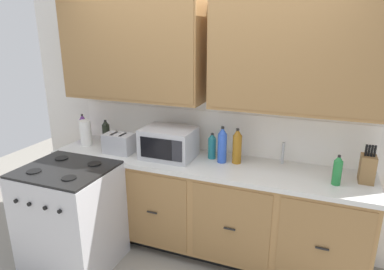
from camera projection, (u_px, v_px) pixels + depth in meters
The scene contains 15 objects.
ground_plane at pixel (190, 266), 3.08m from camera, with size 8.00×8.00×0.00m, color gray.
wall_unit at pixel (210, 80), 3.03m from camera, with size 4.09×0.40×2.38m.
counter_run at pixel (202, 205), 3.20m from camera, with size 2.92×0.64×0.91m.
stove_range at pixel (71, 217), 3.00m from camera, with size 0.76×0.68×0.95m.
microwave at pixel (169, 143), 3.13m from camera, with size 0.48×0.37×0.28m.
toaster at pixel (119, 143), 3.26m from camera, with size 0.28×0.18×0.19m.
knife_block at pixel (367, 168), 2.62m from camera, with size 0.11×0.14×0.31m.
sink_faucet at pixel (283, 153), 2.99m from camera, with size 0.02×0.02×0.20m, color #B2B5BA.
paper_towel_roll at pixel (86, 133), 3.48m from camera, with size 0.12×0.12×0.26m, color white.
bottle_green at pixel (337, 170), 2.58m from camera, with size 0.07×0.07×0.24m.
bottle_dark at pixel (106, 132), 3.53m from camera, with size 0.08×0.08×0.25m.
bottle_teal at pixel (212, 146), 3.11m from camera, with size 0.07×0.07×0.24m.
bottle_blue at pixel (222, 145), 3.01m from camera, with size 0.08×0.08×0.33m.
bottle_violet at pixel (83, 128), 3.60m from camera, with size 0.07×0.07×0.29m.
bottle_amber at pixel (237, 146), 2.99m from camera, with size 0.08×0.08×0.32m.
Camera 1 is at (0.96, -2.40, 2.06)m, focal length 31.52 mm.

